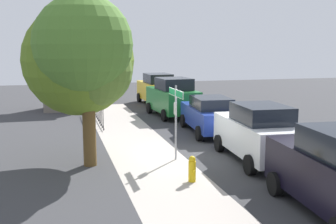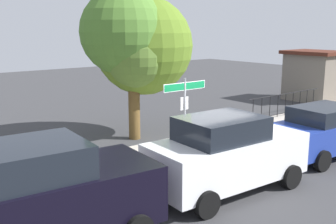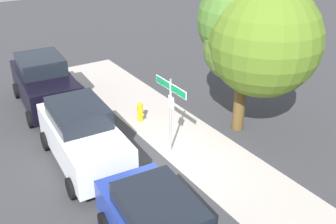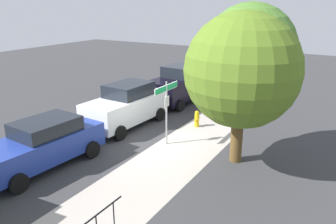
{
  "view_description": "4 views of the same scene",
  "coord_description": "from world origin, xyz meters",
  "px_view_note": "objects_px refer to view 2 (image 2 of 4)",
  "views": [
    {
      "loc": [
        -14.04,
        4.35,
        4.0
      ],
      "look_at": [
        0.02,
        0.58,
        1.65
      ],
      "focal_mm": 44.73,
      "sensor_mm": 36.0,
      "label": 1
    },
    {
      "loc": [
        -8.63,
        -9.1,
        4.18
      ],
      "look_at": [
        -1.01,
        0.41,
        1.62
      ],
      "focal_mm": 43.3,
      "sensor_mm": 36.0,
      "label": 2
    },
    {
      "loc": [
        8.97,
        -5.7,
        7.14
      ],
      "look_at": [
        -0.95,
        0.7,
        1.12
      ],
      "focal_mm": 41.36,
      "sensor_mm": 36.0,
      "label": 3
    },
    {
      "loc": [
        10.63,
        6.88,
        5.54
      ],
      "look_at": [
        -1.03,
        0.06,
        1.12
      ],
      "focal_mm": 35.98,
      "sensor_mm": 36.0,
      "label": 4
    }
  ],
  "objects_px": {
    "car_white": "(227,154)",
    "car_blue": "(328,130)",
    "fire_hydrant": "(117,160)",
    "utility_shed": "(313,75)",
    "street_sign": "(185,101)",
    "car_black": "(40,197)",
    "shade_tree": "(137,45)"
  },
  "relations": [
    {
      "from": "car_white",
      "to": "car_blue",
      "type": "bearing_deg",
      "value": 2.83
    },
    {
      "from": "car_white",
      "to": "fire_hydrant",
      "type": "height_order",
      "value": "car_white"
    },
    {
      "from": "utility_shed",
      "to": "fire_hydrant",
      "type": "bearing_deg",
      "value": -168.14
    },
    {
      "from": "street_sign",
      "to": "car_blue",
      "type": "bearing_deg",
      "value": -34.98
    },
    {
      "from": "car_black",
      "to": "utility_shed",
      "type": "bearing_deg",
      "value": 21.82
    },
    {
      "from": "street_sign",
      "to": "shade_tree",
      "type": "height_order",
      "value": "shade_tree"
    },
    {
      "from": "car_white",
      "to": "utility_shed",
      "type": "bearing_deg",
      "value": 27.06
    },
    {
      "from": "car_black",
      "to": "utility_shed",
      "type": "relative_size",
      "value": 1.49
    },
    {
      "from": "car_white",
      "to": "utility_shed",
      "type": "relative_size",
      "value": 1.44
    },
    {
      "from": "street_sign",
      "to": "car_white",
      "type": "relative_size",
      "value": 0.59
    },
    {
      "from": "car_black",
      "to": "shade_tree",
      "type": "bearing_deg",
      "value": 46.99
    },
    {
      "from": "car_white",
      "to": "car_blue",
      "type": "height_order",
      "value": "car_white"
    },
    {
      "from": "shade_tree",
      "to": "car_blue",
      "type": "distance_m",
      "value": 7.35
    },
    {
      "from": "car_black",
      "to": "fire_hydrant",
      "type": "distance_m",
      "value": 4.25
    },
    {
      "from": "shade_tree",
      "to": "car_black",
      "type": "bearing_deg",
      "value": -137.35
    },
    {
      "from": "car_blue",
      "to": "utility_shed",
      "type": "relative_size",
      "value": 1.47
    },
    {
      "from": "shade_tree",
      "to": "fire_hydrant",
      "type": "bearing_deg",
      "value": -133.33
    },
    {
      "from": "car_white",
      "to": "utility_shed",
      "type": "height_order",
      "value": "utility_shed"
    },
    {
      "from": "car_black",
      "to": "fire_hydrant",
      "type": "relative_size",
      "value": 5.86
    },
    {
      "from": "car_black",
      "to": "car_white",
      "type": "xyz_separation_m",
      "value": [
        4.8,
        -0.26,
        -0.05
      ]
    },
    {
      "from": "street_sign",
      "to": "fire_hydrant",
      "type": "relative_size",
      "value": 3.35
    },
    {
      "from": "car_blue",
      "to": "fire_hydrant",
      "type": "bearing_deg",
      "value": 159.65
    },
    {
      "from": "street_sign",
      "to": "car_white",
      "type": "height_order",
      "value": "street_sign"
    },
    {
      "from": "shade_tree",
      "to": "car_blue",
      "type": "bearing_deg",
      "value": -58.82
    },
    {
      "from": "shade_tree",
      "to": "fire_hydrant",
      "type": "height_order",
      "value": "shade_tree"
    },
    {
      "from": "street_sign",
      "to": "utility_shed",
      "type": "relative_size",
      "value": 0.85
    },
    {
      "from": "shade_tree",
      "to": "car_black",
      "type": "relative_size",
      "value": 1.22
    },
    {
      "from": "shade_tree",
      "to": "utility_shed",
      "type": "distance_m",
      "value": 12.63
    },
    {
      "from": "car_blue",
      "to": "utility_shed",
      "type": "distance_m",
      "value": 10.83
    },
    {
      "from": "fire_hydrant",
      "to": "street_sign",
      "type": "bearing_deg",
      "value": -4.66
    },
    {
      "from": "shade_tree",
      "to": "car_white",
      "type": "distance_m",
      "value": 6.49
    },
    {
      "from": "shade_tree",
      "to": "car_white",
      "type": "bearing_deg",
      "value": -102.09
    }
  ]
}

